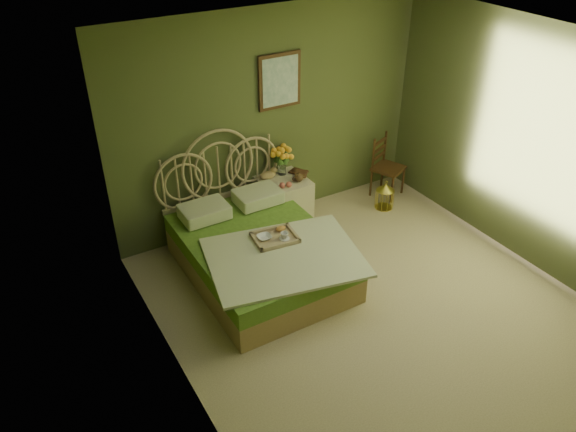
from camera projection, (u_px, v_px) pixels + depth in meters
floor at (382, 314)px, 5.66m from camera, size 4.50×4.50×0.00m
ceiling at (412, 58)px, 4.27m from camera, size 4.50×4.50×0.00m
wall_back at (271, 119)px, 6.60m from camera, size 4.00×0.00×4.00m
wall_left at (182, 275)px, 4.10m from camera, size 0.00×4.50×4.50m
wall_right at (545, 154)px, 5.82m from camera, size 0.00×4.50×4.50m
wall_art at (280, 81)px, 6.38m from camera, size 0.54×0.04×0.64m
bed at (258, 250)px, 6.09m from camera, size 1.72×2.17×1.34m
nightstand at (283, 197)px, 6.91m from camera, size 0.56×0.56×1.04m
chair at (386, 162)px, 7.51m from camera, size 0.49×0.49×0.84m
birdcage at (385, 196)px, 7.31m from camera, size 0.23×0.23×0.35m
book_lower at (295, 175)px, 6.86m from camera, size 0.24×0.26×0.02m
book_upper at (295, 173)px, 6.85m from camera, size 0.24×0.25×0.02m
cereal_bowl at (264, 237)px, 5.86m from camera, size 0.15×0.15×0.04m
coffee_cup at (284, 236)px, 5.85m from camera, size 0.09×0.09×0.08m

